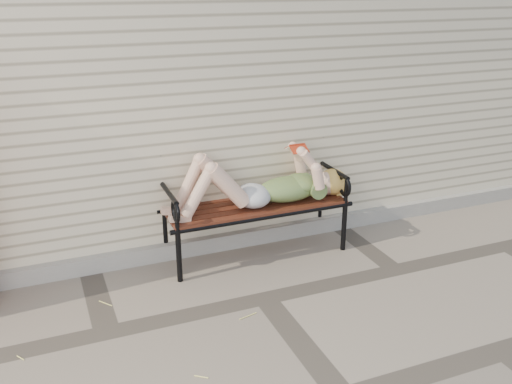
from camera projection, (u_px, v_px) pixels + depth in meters
name	position (u px, v px, depth m)	size (l,w,h in m)	color
ground	(265.00, 298.00, 4.59)	(80.00, 80.00, 0.00)	#7B6D5E
house_wall	(166.00, 61.00, 6.65)	(8.00, 4.00, 3.00)	beige
foundation_strip	(225.00, 241.00, 5.40)	(8.00, 0.10, 0.15)	#A49E94
garden_bench	(251.00, 184.00, 5.20)	(1.80, 0.72, 1.16)	black
reading_woman	(259.00, 184.00, 5.07)	(1.70, 0.39, 0.53)	#0A3A48
straw_scatter	(69.00, 350.00, 3.95)	(2.73, 1.49, 0.01)	#E4D96F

